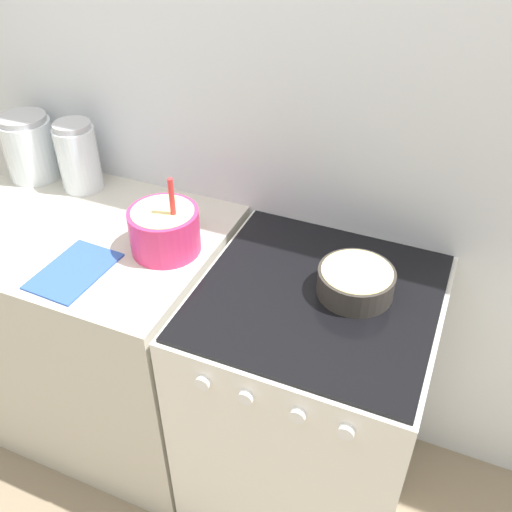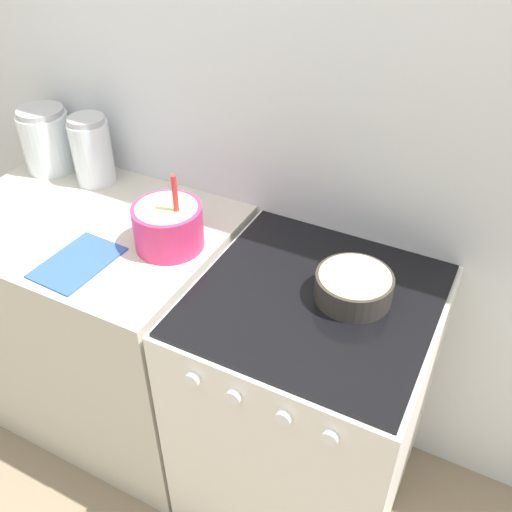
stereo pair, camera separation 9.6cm
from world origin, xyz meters
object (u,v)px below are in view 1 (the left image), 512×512
object	(u,v)px
stove	(309,400)
storage_jar_left	(31,151)
mixing_bowl	(164,228)
storage_jar_middle	(79,161)
baking_pan	(356,281)

from	to	relation	value
stove	storage_jar_left	world-z (taller)	storage_jar_left
mixing_bowl	storage_jar_middle	distance (m)	0.50
baking_pan	storage_jar_left	xyz separation A→B (m)	(-1.24, 0.18, 0.06)
mixing_bowl	storage_jar_left	world-z (taller)	mixing_bowl
baking_pan	storage_jar_left	world-z (taller)	storage_jar_left
stove	baking_pan	world-z (taller)	baking_pan
stove	storage_jar_left	size ratio (longest dim) A/B	3.94
storage_jar_middle	baking_pan	bearing A→B (deg)	-9.91
stove	mixing_bowl	bearing A→B (deg)	177.82
baking_pan	storage_jar_left	size ratio (longest dim) A/B	0.91
baking_pan	storage_jar_left	distance (m)	1.25
stove	mixing_bowl	distance (m)	0.72
baking_pan	storage_jar_middle	distance (m)	1.05
storage_jar_left	storage_jar_middle	bearing A→B (deg)	-0.00
mixing_bowl	storage_jar_left	xyz separation A→B (m)	(-0.66, 0.21, 0.02)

